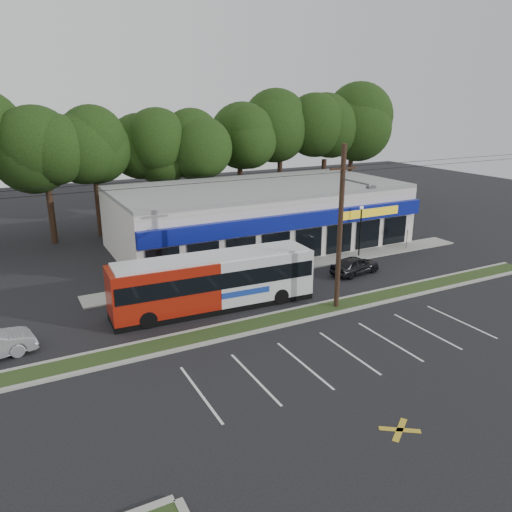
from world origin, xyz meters
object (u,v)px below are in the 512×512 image
object	(u,v)px
utility_pole	(339,223)
car_dark	(355,265)
pedestrian_b	(285,273)
sign_post	(408,232)
metrobus	(214,280)
pedestrian_a	(288,268)
lamp_post	(361,225)

from	to	relation	value
utility_pole	car_dark	bearing A→B (deg)	41.62
car_dark	pedestrian_b	bearing A→B (deg)	76.12
sign_post	pedestrian_b	distance (m)	14.02
sign_post	car_dark	distance (m)	8.63
utility_pole	metrobus	world-z (taller)	utility_pole
pedestrian_a	sign_post	bearing A→B (deg)	173.81
utility_pole	sign_post	world-z (taller)	utility_pole
car_dark	pedestrian_b	world-z (taller)	pedestrian_b
lamp_post	metrobus	distance (m)	15.34
pedestrian_b	car_dark	bearing A→B (deg)	178.18
metrobus	pedestrian_a	xyz separation A→B (m)	(6.51, 2.06, -0.86)
utility_pole	sign_post	xyz separation A→B (m)	(13.17, 7.65, -3.86)
pedestrian_a	car_dark	bearing A→B (deg)	153.54
metrobus	car_dark	size ratio (longest dim) A/B	3.16
car_dark	pedestrian_a	bearing A→B (deg)	69.53
lamp_post	pedestrian_b	size ratio (longest dim) A/B	2.49
utility_pole	pedestrian_b	distance (m)	6.85
lamp_post	car_dark	distance (m)	4.89
lamp_post	pedestrian_b	world-z (taller)	lamp_post
lamp_post	pedestrian_a	bearing A→B (deg)	-164.67
lamp_post	metrobus	xyz separation A→B (m)	(-14.70, -4.30, -0.87)
metrobus	pedestrian_b	size ratio (longest dim) A/B	7.44
utility_pole	metrobus	distance (m)	8.28
lamp_post	metrobus	world-z (taller)	lamp_post
sign_post	pedestrian_a	size ratio (longest dim) A/B	1.19
lamp_post	car_dark	size ratio (longest dim) A/B	1.05
pedestrian_a	pedestrian_b	world-z (taller)	pedestrian_a
lamp_post	car_dark	world-z (taller)	lamp_post
sign_post	car_dark	bearing A→B (deg)	-159.03
lamp_post	metrobus	size ratio (longest dim) A/B	0.33
sign_post	metrobus	world-z (taller)	metrobus
utility_pole	pedestrian_a	xyz separation A→B (m)	(-0.01, 5.63, -4.48)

